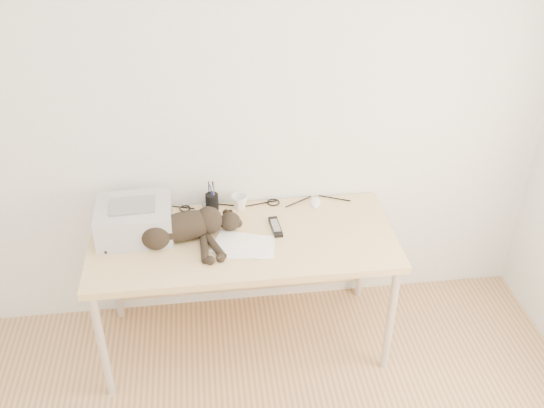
{
  "coord_description": "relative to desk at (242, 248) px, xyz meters",
  "views": [
    {
      "loc": [
        -0.17,
        -1.17,
        2.62
      ],
      "look_at": [
        0.15,
        1.34,
        0.97
      ],
      "focal_mm": 40.0,
      "sensor_mm": 36.0,
      "label": 1
    }
  ],
  "objects": [
    {
      "name": "papers",
      "position": [
        -0.0,
        -0.16,
        0.14
      ],
      "size": [
        0.35,
        0.28,
        0.01
      ],
      "color": "white",
      "rests_on": "desk"
    },
    {
      "name": "cat",
      "position": [
        -0.32,
        -0.07,
        0.2
      ],
      "size": [
        0.73,
        0.35,
        0.16
      ],
      "rotation": [
        0.0,
        0.0,
        0.23
      ],
      "color": "black",
      "rests_on": "desk"
    },
    {
      "name": "cable_tangle",
      "position": [
        0.0,
        0.22,
        0.14
      ],
      "size": [
        1.36,
        0.07,
        0.01
      ],
      "primitive_type": null,
      "color": "black",
      "rests_on": "desk"
    },
    {
      "name": "mug",
      "position": [
        0.01,
        0.19,
        0.17
      ],
      "size": [
        0.12,
        0.12,
        0.08
      ],
      "primitive_type": "imported",
      "rotation": [
        0.0,
        0.0,
        0.5
      ],
      "color": "white",
      "rests_on": "desk"
    },
    {
      "name": "wall_back",
      "position": [
        0.0,
        0.27,
        0.69
      ],
      "size": [
        3.5,
        0.0,
        3.5
      ],
      "primitive_type": "plane",
      "rotation": [
        1.57,
        0.0,
        0.0
      ],
      "color": "white",
      "rests_on": "floor"
    },
    {
      "name": "remote_black",
      "position": [
        0.18,
        -0.02,
        0.14
      ],
      "size": [
        0.06,
        0.18,
        0.02
      ],
      "primitive_type": "cube",
      "rotation": [
        0.0,
        0.0,
        0.07
      ],
      "color": "black",
      "rests_on": "desk"
    },
    {
      "name": "printer",
      "position": [
        -0.56,
        0.02,
        0.22
      ],
      "size": [
        0.39,
        0.34,
        0.18
      ],
      "color": "#ABABB0",
      "rests_on": "desk"
    },
    {
      "name": "desk",
      "position": [
        0.0,
        0.0,
        0.0
      ],
      "size": [
        1.6,
        0.7,
        0.74
      ],
      "color": "#E0BE83",
      "rests_on": "floor"
    },
    {
      "name": "pen_cup",
      "position": [
        -0.15,
        0.2,
        0.18
      ],
      "size": [
        0.07,
        0.07,
        0.18
      ],
      "color": "black",
      "rests_on": "desk"
    },
    {
      "name": "remote_grey",
      "position": [
        -0.16,
        0.16,
        0.14
      ],
      "size": [
        0.09,
        0.19,
        0.02
      ],
      "primitive_type": "cube",
      "rotation": [
        0.0,
        0.0,
        0.21
      ],
      "color": "slate",
      "rests_on": "desk"
    },
    {
      "name": "mouse",
      "position": [
        0.44,
        0.19,
        0.15
      ],
      "size": [
        0.08,
        0.12,
        0.03
      ],
      "primitive_type": "ellipsoid",
      "rotation": [
        0.0,
        0.0,
        -0.21
      ],
      "color": "white",
      "rests_on": "desk"
    }
  ]
}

